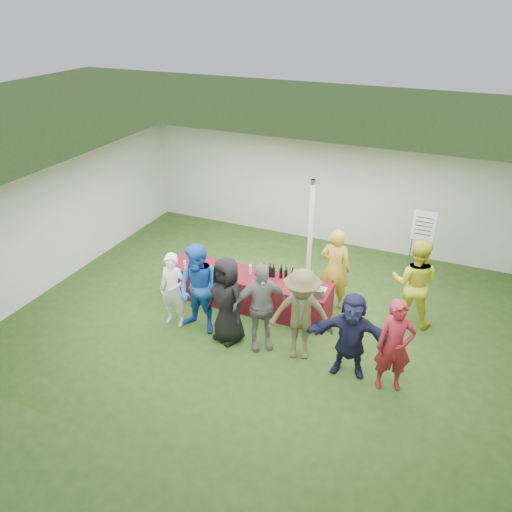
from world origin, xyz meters
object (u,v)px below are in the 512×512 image
at_px(serving_table, 247,290).
at_px(dump_bucket, 319,293).
at_px(customer_1, 199,290).
at_px(customer_5, 351,335).
at_px(staff_back, 414,283).
at_px(customer_3, 261,306).
at_px(staff_pourer, 335,269).
at_px(customer_6, 394,346).
at_px(customer_2, 227,300).
at_px(customer_0, 173,290).
at_px(customer_4, 301,315).
at_px(wine_list_sign, 423,231).

height_order(serving_table, dump_bucket, dump_bucket).
distance_m(customer_1, customer_5, 3.03).
height_order(staff_back, customer_3, staff_back).
relative_size(staff_pourer, customer_6, 1.06).
xyz_separation_m(serving_table, customer_2, (0.14, -1.24, 0.51)).
bearing_deg(customer_1, customer_3, 7.82).
distance_m(customer_0, customer_4, 2.68).
distance_m(customer_5, customer_6, 0.76).
bearing_deg(customer_5, staff_pourer, 105.44).
relative_size(wine_list_sign, staff_pourer, 0.99).
distance_m(wine_list_sign, customer_4, 3.99).
xyz_separation_m(wine_list_sign, customer_0, (-4.30, -3.63, -0.52)).
xyz_separation_m(wine_list_sign, customer_1, (-3.70, -3.64, -0.37)).
relative_size(customer_4, customer_6, 1.06).
bearing_deg(customer_4, dump_bucket, 71.74).
relative_size(customer_1, customer_3, 1.05).
distance_m(dump_bucket, customer_5, 1.38).
height_order(dump_bucket, staff_back, staff_back).
bearing_deg(customer_3, customer_4, -33.78).
bearing_deg(customer_1, serving_table, 75.39).
relative_size(serving_table, customer_5, 2.21).
distance_m(customer_1, customer_2, 0.63).
bearing_deg(customer_3, customer_2, 150.62).
bearing_deg(customer_2, customer_5, 19.54).
bearing_deg(wine_list_sign, customer_2, -129.79).
xyz_separation_m(customer_2, customer_3, (0.67, 0.05, 0.01)).
xyz_separation_m(dump_bucket, staff_pourer, (0.07, 0.94, 0.07)).
xyz_separation_m(customer_0, customer_1, (0.60, -0.00, 0.15)).
xyz_separation_m(customer_1, customer_2, (0.62, -0.05, -0.06)).
relative_size(wine_list_sign, customer_5, 1.11).
bearing_deg(dump_bucket, staff_back, 30.41).
distance_m(wine_list_sign, customer_1, 5.20).
height_order(staff_pourer, customer_6, staff_pourer).
bearing_deg(staff_pourer, customer_0, 32.72).
bearing_deg(customer_6, customer_3, 156.88).
distance_m(customer_0, customer_1, 0.62).
bearing_deg(staff_back, dump_bucket, 30.79).
distance_m(customer_2, customer_6, 3.15).
distance_m(staff_pourer, staff_back, 1.61).
bearing_deg(customer_3, customer_0, 146.06).
bearing_deg(customer_1, customer_0, -172.65).
relative_size(dump_bucket, wine_list_sign, 0.12).
xyz_separation_m(dump_bucket, customer_2, (-1.50, -1.02, 0.05)).
distance_m(dump_bucket, staff_pourer, 0.94).
distance_m(customer_2, customer_5, 2.40).
height_order(customer_1, customer_2, customer_1).
xyz_separation_m(wine_list_sign, customer_2, (-3.07, -3.69, -0.43)).
height_order(customer_1, customer_5, customer_1).
xyz_separation_m(staff_back, customer_2, (-3.17, -2.00, -0.05)).
bearing_deg(customer_4, customer_1, 164.40).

